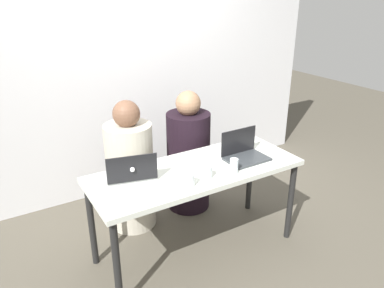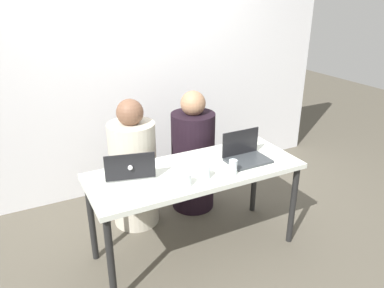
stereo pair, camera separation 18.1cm
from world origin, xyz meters
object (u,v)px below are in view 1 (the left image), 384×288
at_px(laptop_front_right, 244,153).
at_px(water_glass_left, 189,181).
at_px(person_on_right, 188,158).
at_px(water_glass_right, 234,167).
at_px(water_glass_center, 207,173).
at_px(person_on_left, 130,172).
at_px(laptop_back_left, 131,173).

xyz_separation_m(laptop_front_right, water_glass_left, (-0.61, -0.16, -0.01)).
distance_m(person_on_right, laptop_front_right, 0.73).
height_order(water_glass_right, water_glass_center, water_glass_right).
distance_m(person_on_left, water_glass_right, 1.00).
xyz_separation_m(person_on_right, laptop_front_right, (0.13, -0.66, 0.28)).
relative_size(person_on_left, water_glass_right, 10.32).
distance_m(laptop_front_right, water_glass_left, 0.63).
bearing_deg(water_glass_right, water_glass_center, 169.71).
bearing_deg(water_glass_right, laptop_front_right, 36.56).
relative_size(person_on_right, water_glass_right, 10.30).
xyz_separation_m(laptop_back_left, water_glass_center, (0.47, -0.27, -0.00)).
distance_m(laptop_front_right, water_glass_right, 0.28).
height_order(person_on_right, water_glass_center, person_on_right).
xyz_separation_m(person_on_right, water_glass_right, (-0.10, -0.83, 0.28)).
height_order(laptop_front_right, water_glass_left, laptop_front_right).
relative_size(laptop_front_right, water_glass_right, 2.97).
bearing_deg(laptop_back_left, person_on_right, -132.94).
distance_m(laptop_front_right, laptop_back_left, 0.92).
relative_size(person_on_left, person_on_right, 1.00).
height_order(water_glass_right, water_glass_left, water_glass_right).
xyz_separation_m(person_on_left, laptop_back_left, (-0.19, -0.52, 0.27)).
bearing_deg(person_on_right, water_glass_left, 49.12).
height_order(water_glass_center, water_glass_left, same).
height_order(person_on_right, laptop_back_left, person_on_right).
bearing_deg(water_glass_left, person_on_left, 97.71).
relative_size(person_on_left, laptop_front_right, 3.48).
relative_size(laptop_front_right, water_glass_center, 3.53).
height_order(laptop_front_right, laptop_back_left, laptop_front_right).
bearing_deg(laptop_back_left, water_glass_center, 163.98).
bearing_deg(water_glass_left, water_glass_right, -0.50).
bearing_deg(water_glass_center, water_glass_left, -168.60).
bearing_deg(water_glass_center, person_on_left, 109.87).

